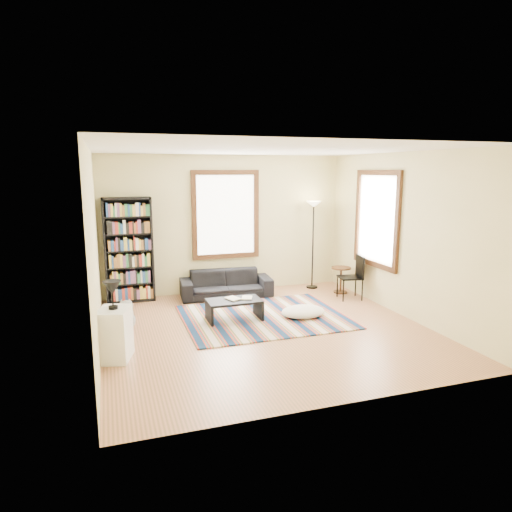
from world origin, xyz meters
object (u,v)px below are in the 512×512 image
object	(u,v)px
bookshelf	(129,250)
floor_cushion	(303,312)
folding_chair	(350,277)
sofa	(226,284)
dog	(124,314)
coffee_table	(234,310)
side_table	(341,280)
floor_lamp	(313,245)
white_cabinet	(115,334)

from	to	relation	value
bookshelf	floor_cushion	size ratio (longest dim) A/B	2.59
bookshelf	folding_chair	bearing A→B (deg)	-16.13
sofa	floor_cushion	distance (m)	1.92
dog	sofa	bearing A→B (deg)	24.60
bookshelf	floor_cushion	xyz separation A→B (m)	(2.76, -1.94, -0.90)
coffee_table	side_table	bearing A→B (deg)	21.58
sofa	floor_lamp	size ratio (longest dim) A/B	0.97
bookshelf	side_table	world-z (taller)	bookshelf
bookshelf	coffee_table	xyz separation A→B (m)	(1.58, -1.74, -0.82)
bookshelf	sofa	bearing A→B (deg)	-8.40
coffee_table	dog	xyz separation A→B (m)	(-1.77, 0.08, 0.08)
bookshelf	white_cabinet	xyz separation A→B (m)	(-0.35, -2.78, -0.65)
floor_cushion	white_cabinet	size ratio (longest dim) A/B	1.10
floor_cushion	dog	bearing A→B (deg)	174.66
sofa	coffee_table	world-z (taller)	sofa
folding_chair	dog	world-z (taller)	folding_chair
floor_cushion	folding_chair	world-z (taller)	folding_chair
bookshelf	floor_lamp	distance (m)	3.77
floor_lamp	white_cabinet	bearing A→B (deg)	-147.58
folding_chair	white_cabinet	bearing A→B (deg)	-150.56
coffee_table	white_cabinet	xyz separation A→B (m)	(-1.94, -1.04, 0.17)
coffee_table	side_table	world-z (taller)	side_table
folding_chair	white_cabinet	world-z (taller)	folding_chair
sofa	white_cabinet	distance (m)	3.33
white_cabinet	coffee_table	bearing A→B (deg)	43.94
floor_cushion	dog	distance (m)	2.97
coffee_table	white_cabinet	distance (m)	2.21
sofa	floor_cushion	world-z (taller)	sofa
coffee_table	side_table	distance (m)	2.76
bookshelf	side_table	bearing A→B (deg)	-10.01
white_cabinet	side_table	bearing A→B (deg)	40.26
floor_cushion	white_cabinet	bearing A→B (deg)	-164.86
floor_cushion	white_cabinet	xyz separation A→B (m)	(-3.12, -0.84, 0.25)
floor_cushion	folding_chair	xyz separation A→B (m)	(1.33, 0.76, 0.33)
coffee_table	side_table	xyz separation A→B (m)	(2.56, 1.01, 0.09)
coffee_table	folding_chair	distance (m)	2.59
bookshelf	side_table	xyz separation A→B (m)	(4.15, -0.73, -0.73)
sofa	side_table	bearing A→B (deg)	-6.66
bookshelf	folding_chair	distance (m)	4.30
sofa	folding_chair	bearing A→B (deg)	-17.36
floor_lamp	white_cabinet	xyz separation A→B (m)	(-4.12, -2.61, -0.58)
bookshelf	white_cabinet	bearing A→B (deg)	-97.26
bookshelf	coffee_table	world-z (taller)	bookshelf
side_table	white_cabinet	bearing A→B (deg)	-155.48
floor_cushion	side_table	world-z (taller)	side_table
floor_lamp	side_table	xyz separation A→B (m)	(0.38, -0.56, -0.66)
white_cabinet	dog	xyz separation A→B (m)	(0.16, 1.12, -0.09)
dog	floor_lamp	bearing A→B (deg)	10.67
floor_cushion	dog	xyz separation A→B (m)	(-2.95, 0.28, 0.17)
bookshelf	floor_lamp	world-z (taller)	bookshelf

